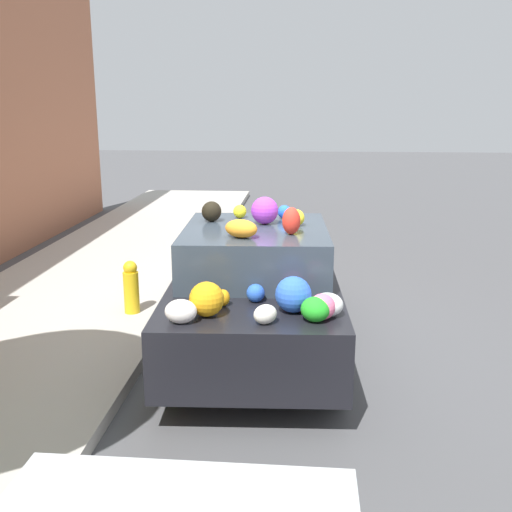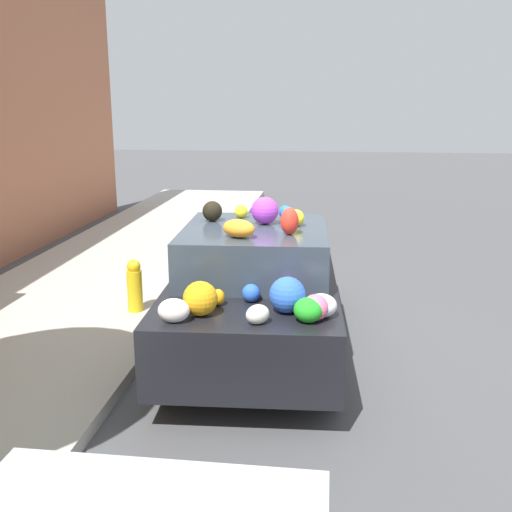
% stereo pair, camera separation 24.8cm
% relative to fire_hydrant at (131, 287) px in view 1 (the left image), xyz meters
% --- Properties ---
extents(ground_plane, '(60.00, 60.00, 0.00)m').
position_rel_fire_hydrant_xyz_m(ground_plane, '(-0.72, -1.61, -0.49)').
color(ground_plane, '#4C4C4F').
extents(sidewalk_curb, '(24.00, 3.20, 0.14)m').
position_rel_fire_hydrant_xyz_m(sidewalk_curb, '(-0.72, 1.09, -0.42)').
color(sidewalk_curb, '#B2ADA3').
rests_on(sidewalk_curb, ground).
extents(fire_hydrant, '(0.20, 0.20, 0.70)m').
position_rel_fire_hydrant_xyz_m(fire_hydrant, '(0.00, 0.00, 0.00)').
color(fire_hydrant, gold).
rests_on(fire_hydrant, sidewalk_curb).
extents(art_car, '(4.06, 1.96, 1.80)m').
position_rel_fire_hydrant_xyz_m(art_car, '(-0.77, -1.70, 0.29)').
color(art_car, black).
rests_on(art_car, ground).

